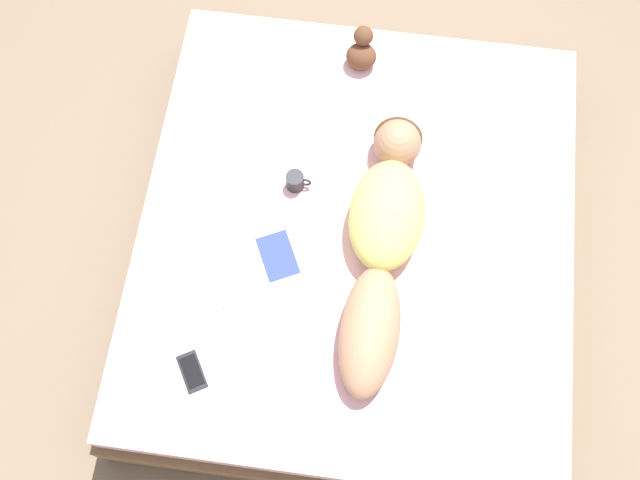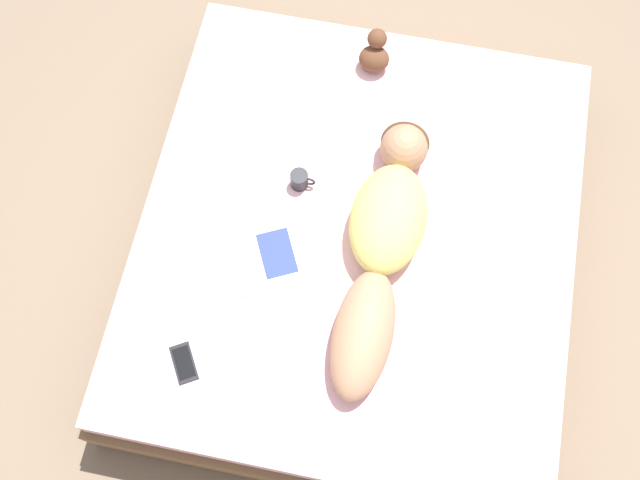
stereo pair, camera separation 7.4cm
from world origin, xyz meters
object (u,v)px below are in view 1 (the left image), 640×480
coffee_mug (296,181)px  person (384,235)px  open_magazine (255,263)px  cell_phone (192,372)px

coffee_mug → person: bearing=-29.0°
open_magazine → coffee_mug: coffee_mug is taller
cell_phone → coffee_mug: bearing=41.0°
open_magazine → cell_phone: 0.51m
person → cell_phone: (-0.69, -0.64, -0.10)m
open_magazine → cell_phone: bearing=-136.1°
coffee_mug → open_magazine: bearing=-107.0°
open_magazine → person: bearing=-9.4°
person → cell_phone: person is taller
person → open_magazine: size_ratio=2.44×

